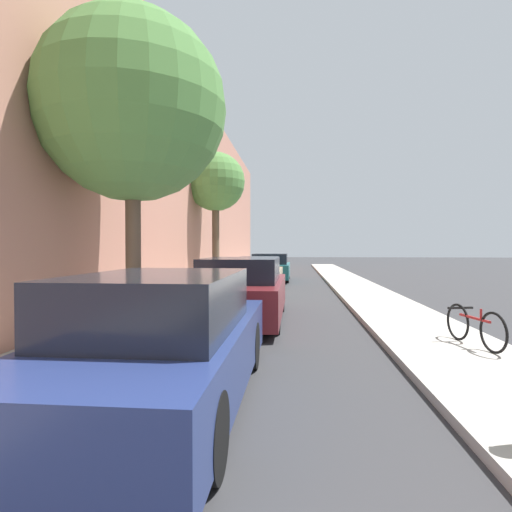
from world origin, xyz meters
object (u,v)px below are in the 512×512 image
at_px(street_tree_near, 132,108).
at_px(street_tree_far, 216,183).
at_px(parked_car_teal, 271,268).
at_px(parked_car_maroon, 242,291).
at_px(bicycle, 474,326).
at_px(parked_car_navy, 164,343).
at_px(parked_car_champagne, 258,275).

bearing_deg(street_tree_near, street_tree_far, 92.51).
relative_size(parked_car_teal, street_tree_near, 0.77).
distance_m(parked_car_maroon, bicycle, 4.83).
bearing_deg(parked_car_navy, parked_car_maroon, 88.15).
bearing_deg(street_tree_far, parked_car_maroon, -74.97).
bearing_deg(bicycle, parked_car_maroon, 135.62).
xyz_separation_m(parked_car_maroon, street_tree_near, (-1.79, -2.01, 3.58)).
height_order(parked_car_champagne, parked_car_teal, parked_car_teal).
height_order(parked_car_champagne, bicycle, parked_car_champagne).
bearing_deg(parked_car_teal, parked_car_navy, -90.40).
xyz_separation_m(parked_car_champagne, street_tree_near, (-1.63, -8.01, 3.63)).
distance_m(parked_car_teal, street_tree_near, 14.30).
xyz_separation_m(parked_car_navy, parked_car_maroon, (0.17, 5.22, 0.02)).
relative_size(parked_car_maroon, street_tree_near, 0.79).
xyz_separation_m(parked_car_maroon, street_tree_far, (-2.25, 8.36, 3.81)).
distance_m(parked_car_navy, parked_car_teal, 16.93).
bearing_deg(street_tree_near, bicycle, -5.77).
bearing_deg(parked_car_maroon, parked_car_champagne, 91.58).
bearing_deg(parked_car_champagne, parked_car_maroon, -88.42).
xyz_separation_m(parked_car_champagne, street_tree_far, (-2.08, 2.37, 3.85)).
bearing_deg(parked_car_champagne, parked_car_navy, -90.02).
bearing_deg(parked_car_teal, street_tree_near, -97.22).
height_order(parked_car_teal, street_tree_far, street_tree_far).
bearing_deg(parked_car_champagne, parked_car_teal, 88.86).
height_order(parked_car_navy, parked_car_maroon, parked_car_maroon).
bearing_deg(parked_car_navy, street_tree_near, 116.85).
relative_size(street_tree_near, bicycle, 3.94).
bearing_deg(parked_car_navy, parked_car_champagne, 89.98).
xyz_separation_m(parked_car_navy, street_tree_near, (-1.62, 3.21, 3.60)).
height_order(parked_car_navy, parked_car_champagne, parked_car_navy).
distance_m(parked_car_teal, street_tree_far, 5.54).
xyz_separation_m(street_tree_far, bicycle, (6.30, -10.97, -4.06)).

